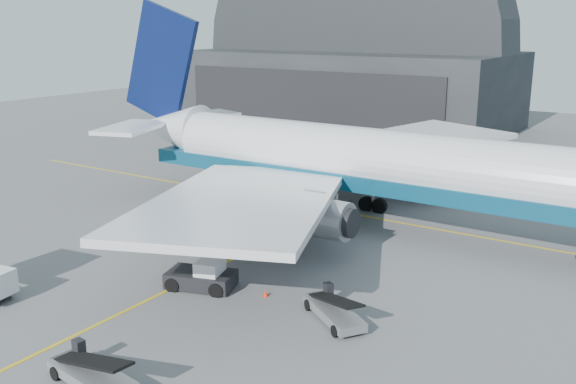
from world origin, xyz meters
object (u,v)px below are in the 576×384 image
Objects in this scene: pushback_tug at (203,277)px; belt_loader_b at (334,310)px; airliner at (356,161)px; belt_loader_a at (92,374)px.

belt_loader_b is (9.28, 0.54, -0.12)m from pushback_tug.
airliner is 9.78× the size of belt_loader_a.
belt_loader_b is (7.80, -17.51, -4.64)m from airliner.
belt_loader_a is at bearing -91.76° from pushback_tug.
airliner is 10.66× the size of belt_loader_b.
airliner is 19.72m from belt_loader_b.
airliner is at bearing 68.18° from pushback_tug.
airliner is 18.67m from pushback_tug.
pushback_tug is 9.30m from belt_loader_b.
belt_loader_b is at bearing -13.77° from pushback_tug.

